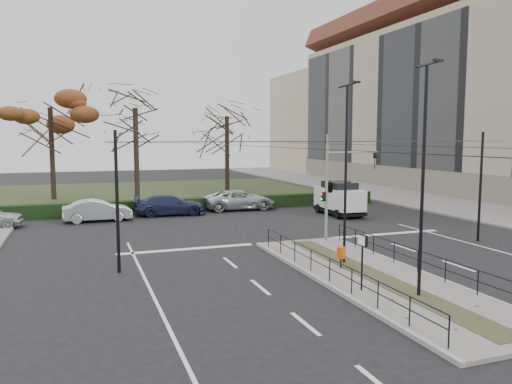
# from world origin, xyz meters

# --- Properties ---
(ground) EXTENTS (140.00, 140.00, 0.00)m
(ground) POSITION_xyz_m (0.00, 0.00, 0.00)
(ground) COLOR black
(ground) RESTS_ON ground
(median_island) EXTENTS (4.40, 15.00, 0.14)m
(median_island) POSITION_xyz_m (0.00, -2.50, 0.07)
(median_island) COLOR #63615F
(median_island) RESTS_ON ground
(sidewalk_east) EXTENTS (8.00, 90.00, 0.14)m
(sidewalk_east) POSITION_xyz_m (18.00, 22.00, 0.07)
(sidewalk_east) COLOR #63615F
(sidewalk_east) RESTS_ON ground
(park) EXTENTS (38.00, 26.00, 0.10)m
(park) POSITION_xyz_m (-6.00, 32.00, 0.05)
(park) COLOR #222F17
(park) RESTS_ON ground
(hedge) EXTENTS (38.00, 1.00, 1.00)m
(hedge) POSITION_xyz_m (-6.00, 18.60, 0.50)
(hedge) COLOR black
(hedge) RESTS_ON ground
(apartment_block) EXTENTS (13.09, 52.10, 21.64)m
(apartment_block) POSITION_xyz_m (27.97, 23.97, 10.39)
(apartment_block) COLOR #C8B590
(apartment_block) RESTS_ON ground
(median_railing) EXTENTS (4.14, 13.24, 0.92)m
(median_railing) POSITION_xyz_m (0.00, -2.60, 0.98)
(median_railing) COLOR black
(median_railing) RESTS_ON median_island
(catenary) EXTENTS (20.00, 34.00, 6.00)m
(catenary) POSITION_xyz_m (0.00, 1.62, 3.42)
(catenary) COLOR black
(catenary) RESTS_ON ground
(traffic_light) EXTENTS (3.50, 1.97, 5.14)m
(traffic_light) POSITION_xyz_m (1.80, 4.50, 3.13)
(traffic_light) COLOR gray
(traffic_light) RESTS_ON median_island
(litter_bin) EXTENTS (0.35, 0.35, 0.91)m
(litter_bin) POSITION_xyz_m (-0.65, -0.98, 0.79)
(litter_bin) COLOR black
(litter_bin) RESTS_ON median_island
(info_panel) EXTENTS (0.12, 0.54, 2.06)m
(info_panel) POSITION_xyz_m (-1.51, -4.02, 1.76)
(info_panel) COLOR black
(info_panel) RESTS_ON median_island
(streetlamp_median_near) EXTENTS (0.68, 0.14, 8.19)m
(streetlamp_median_near) POSITION_xyz_m (0.10, -5.22, 4.30)
(streetlamp_median_near) COLOR black
(streetlamp_median_near) RESTS_ON median_island
(streetlamp_median_far) EXTENTS (0.67, 0.14, 7.97)m
(streetlamp_median_far) POSITION_xyz_m (-0.07, -0.27, 4.19)
(streetlamp_median_far) COLOR black
(streetlamp_median_far) RESTS_ON median_island
(parked_car_second) EXTENTS (4.58, 1.73, 1.49)m
(parked_car_second) POSITION_xyz_m (-9.94, 15.92, 0.75)
(parked_car_second) COLOR #B3B6BC
(parked_car_second) RESTS_ON ground
(parked_car_third) EXTENTS (5.35, 2.54, 1.51)m
(parked_car_third) POSITION_xyz_m (-4.78, 17.02, 0.75)
(parked_car_third) COLOR #1E2446
(parked_car_third) RESTS_ON ground
(parked_car_fourth) EXTENTS (5.70, 2.82, 1.56)m
(parked_car_fourth) POSITION_xyz_m (0.92, 18.00, 0.78)
(parked_car_fourth) COLOR #B3B6BC
(parked_car_fourth) RESTS_ON ground
(white_van) EXTENTS (2.16, 4.65, 2.47)m
(white_van) POSITION_xyz_m (6.96, 12.85, 1.28)
(white_van) COLOR silver
(white_van) RESTS_ON ground
(rust_tree) EXTENTS (8.38, 8.38, 10.90)m
(rust_tree) POSITION_xyz_m (-13.25, 29.47, 8.37)
(rust_tree) COLOR black
(rust_tree) RESTS_ON park
(bare_tree_center) EXTENTS (7.15, 7.15, 10.32)m
(bare_tree_center) POSITION_xyz_m (3.46, 30.12, 7.30)
(bare_tree_center) COLOR black
(bare_tree_center) RESTS_ON park
(bare_tree_near) EXTENTS (5.88, 5.88, 10.75)m
(bare_tree_near) POSITION_xyz_m (-6.33, 24.31, 7.59)
(bare_tree_near) COLOR black
(bare_tree_near) RESTS_ON park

